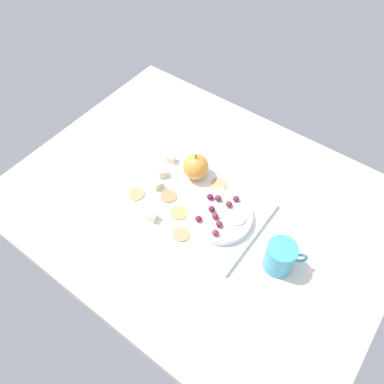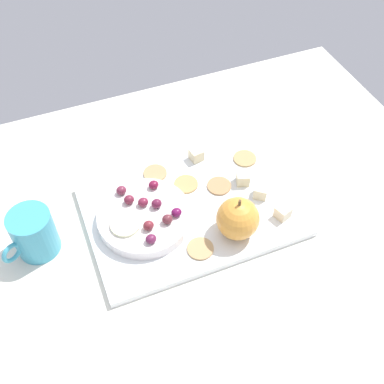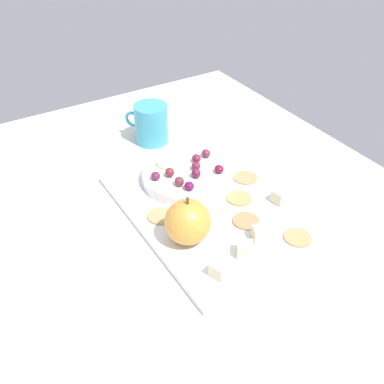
# 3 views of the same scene
# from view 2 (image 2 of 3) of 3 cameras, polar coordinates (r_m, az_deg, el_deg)

# --- Properties ---
(table) EXTENTS (1.11, 0.85, 0.04)m
(table) POSITION_cam_2_polar(r_m,az_deg,el_deg) (0.92, 0.05, -4.40)
(table) COLOR silver
(table) RESTS_ON ground
(platter) EXTENTS (0.40, 0.28, 0.01)m
(platter) POSITION_cam_2_polar(r_m,az_deg,el_deg) (0.91, -0.13, -2.26)
(platter) COLOR white
(platter) RESTS_ON table
(serving_dish) EXTENTS (0.18, 0.18, 0.02)m
(serving_dish) POSITION_cam_2_polar(r_m,az_deg,el_deg) (0.88, -5.79, -3.06)
(serving_dish) COLOR white
(serving_dish) RESTS_ON platter
(apple_whole) EXTENTS (0.08, 0.08, 0.08)m
(apple_whole) POSITION_cam_2_polar(r_m,az_deg,el_deg) (0.85, 5.59, -3.24)
(apple_whole) COLOR gold
(apple_whole) RESTS_ON platter
(apple_stem) EXTENTS (0.01, 0.01, 0.01)m
(apple_stem) POSITION_cam_2_polar(r_m,az_deg,el_deg) (0.81, 5.83, -1.31)
(apple_stem) COLOR brown
(apple_stem) RESTS_ON apple_whole
(cheese_cube_0) EXTENTS (0.03, 0.03, 0.02)m
(cheese_cube_0) POSITION_cam_2_polar(r_m,az_deg,el_deg) (0.90, 10.98, -2.44)
(cheese_cube_0) COLOR beige
(cheese_cube_0) RESTS_ON platter
(cheese_cube_1) EXTENTS (0.03, 0.03, 0.02)m
(cheese_cube_1) POSITION_cam_2_polar(r_m,az_deg,el_deg) (0.94, 6.22, 1.67)
(cheese_cube_1) COLOR beige
(cheese_cube_1) RESTS_ON platter
(cheese_cube_2) EXTENTS (0.03, 0.03, 0.02)m
(cheese_cube_2) POSITION_cam_2_polar(r_m,az_deg,el_deg) (0.98, 0.53, 4.57)
(cheese_cube_2) COLOR beige
(cheese_cube_2) RESTS_ON platter
(cheese_cube_3) EXTENTS (0.04, 0.04, 0.02)m
(cheese_cube_3) POSITION_cam_2_polar(r_m,az_deg,el_deg) (0.93, 8.38, 0.01)
(cheese_cube_3) COLOR beige
(cheese_cube_3) RESTS_ON platter
(cracker_0) EXTENTS (0.05, 0.05, 0.00)m
(cracker_0) POSITION_cam_2_polar(r_m,az_deg,el_deg) (1.00, 6.44, 4.07)
(cracker_0) COLOR tan
(cracker_0) RESTS_ON platter
(cracker_1) EXTENTS (0.05, 0.05, 0.00)m
(cracker_1) POSITION_cam_2_polar(r_m,az_deg,el_deg) (0.94, 3.32, 0.75)
(cracker_1) COLOR #A87F53
(cracker_1) RESTS_ON platter
(cracker_2) EXTENTS (0.05, 0.05, 0.00)m
(cracker_2) POSITION_cam_2_polar(r_m,az_deg,el_deg) (0.97, -4.51, 2.29)
(cracker_2) COLOR tan
(cracker_2) RESTS_ON platter
(cracker_3) EXTENTS (0.05, 0.05, 0.00)m
(cracker_3) POSITION_cam_2_polar(r_m,az_deg,el_deg) (0.94, -0.74, 0.96)
(cracker_3) COLOR tan
(cracker_3) RESTS_ON platter
(cracker_4) EXTENTS (0.05, 0.05, 0.00)m
(cracker_4) POSITION_cam_2_polar(r_m,az_deg,el_deg) (0.85, 1.02, -6.90)
(cracker_4) COLOR tan
(cracker_4) RESTS_ON platter
(grape_0) EXTENTS (0.02, 0.02, 0.02)m
(grape_0) POSITION_cam_2_polar(r_m,az_deg,el_deg) (0.86, -2.00, -2.29)
(grape_0) COLOR #621243
(grape_0) RESTS_ON serving_dish
(grape_1) EXTENTS (0.02, 0.02, 0.02)m
(grape_1) POSITION_cam_2_polar(r_m,az_deg,el_deg) (0.87, -4.33, -1.42)
(grape_1) COLOR maroon
(grape_1) RESTS_ON serving_dish
(grape_2) EXTENTS (0.02, 0.02, 0.02)m
(grape_2) POSITION_cam_2_polar(r_m,az_deg,el_deg) (0.85, -5.32, -4.07)
(grape_2) COLOR maroon
(grape_2) RESTS_ON serving_dish
(grape_3) EXTENTS (0.02, 0.02, 0.02)m
(grape_3) POSITION_cam_2_polar(r_m,az_deg,el_deg) (0.90, -8.59, 0.21)
(grape_3) COLOR maroon
(grape_3) RESTS_ON serving_dish
(grape_4) EXTENTS (0.02, 0.02, 0.02)m
(grape_4) POSITION_cam_2_polar(r_m,az_deg,el_deg) (0.88, -5.97, -1.23)
(grape_4) COLOR maroon
(grape_4) RESTS_ON serving_dish
(grape_5) EXTENTS (0.02, 0.02, 0.02)m
(grape_5) POSITION_cam_2_polar(r_m,az_deg,el_deg) (0.89, -7.67, -0.93)
(grape_5) COLOR maroon
(grape_5) RESTS_ON serving_dish
(grape_6) EXTENTS (0.02, 0.02, 0.02)m
(grape_6) POSITION_cam_2_polar(r_m,az_deg,el_deg) (0.83, -5.01, -5.71)
(grape_6) COLOR #621F42
(grape_6) RESTS_ON serving_dish
(grape_7) EXTENTS (0.02, 0.02, 0.02)m
(grape_7) POSITION_cam_2_polar(r_m,az_deg,el_deg) (0.91, -4.70, 0.88)
(grape_7) COLOR maroon
(grape_7) RESTS_ON serving_dish
(grape_8) EXTENTS (0.02, 0.02, 0.02)m
(grape_8) POSITION_cam_2_polar(r_m,az_deg,el_deg) (0.85, -3.01, -3.32)
(grape_8) COLOR brown
(grape_8) RESTS_ON serving_dish
(apple_slice_0) EXTENTS (0.05, 0.05, 0.01)m
(apple_slice_0) POSITION_cam_2_polar(r_m,az_deg,el_deg) (0.86, -8.13, -3.98)
(apple_slice_0) COLOR beige
(apple_slice_0) RESTS_ON serving_dish
(cup) EXTENTS (0.10, 0.08, 0.09)m
(cup) POSITION_cam_2_polar(r_m,az_deg,el_deg) (0.88, -18.71, -4.79)
(cup) COLOR #3E9DB7
(cup) RESTS_ON table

